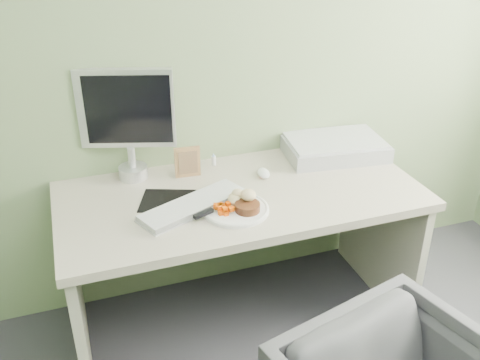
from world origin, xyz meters
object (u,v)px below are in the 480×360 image
object	(u,v)px
desk	(241,227)
scanner	(334,148)
monitor	(127,118)
plate	(236,210)

from	to	relation	value
desk	scanner	xyz separation A→B (m)	(0.57, 0.22, 0.22)
desk	monitor	world-z (taller)	monitor
desk	plate	world-z (taller)	plate
desk	scanner	world-z (taller)	scanner
desk	plate	size ratio (longest dim) A/B	5.78
plate	desk	bearing A→B (deg)	63.02
plate	scanner	xyz separation A→B (m)	(0.64, 0.36, 0.03)
desk	scanner	size ratio (longest dim) A/B	3.26
plate	monitor	world-z (taller)	monitor
scanner	monitor	size ratio (longest dim) A/B	0.96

